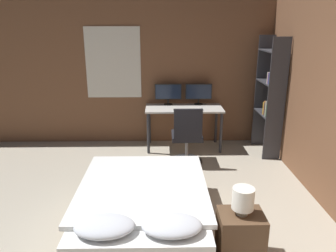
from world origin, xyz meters
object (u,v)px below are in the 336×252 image
at_px(bookshelf, 271,94).
at_px(monitor_left, 168,93).
at_px(bed, 143,208).
at_px(monitor_right, 199,93).
at_px(office_chair, 187,140).
at_px(keyboard, 185,110).
at_px(nightstand, 240,236).
at_px(desk, 184,113).
at_px(bedside_lamp, 243,199).
at_px(computer_mouse, 201,109).

bearing_deg(bookshelf, monitor_left, 163.75).
distance_m(bed, monitor_right, 2.96).
bearing_deg(office_chair, keyboard, 90.60).
bearing_deg(monitor_right, bookshelf, -23.34).
bearing_deg(keyboard, office_chair, -89.40).
bearing_deg(keyboard, monitor_left, 122.76).
height_order(nightstand, office_chair, office_chair).
relative_size(bed, desk, 1.39).
xyz_separation_m(monitor_left, bookshelf, (1.74, -0.51, 0.08)).
distance_m(nightstand, keyboard, 2.87).
xyz_separation_m(monitor_right, office_chair, (-0.28, -0.95, -0.59)).
bearing_deg(nightstand, office_chair, 98.70).
bearing_deg(office_chair, bedside_lamp, -81.30).
xyz_separation_m(monitor_left, computer_mouse, (0.57, -0.44, -0.21)).
relative_size(bedside_lamp, desk, 0.20).
distance_m(monitor_right, office_chair, 1.15).
bearing_deg(bookshelf, office_chair, -163.08).
bearing_deg(desk, keyboard, -90.00).
bearing_deg(monitor_left, bookshelf, -16.25).
distance_m(bedside_lamp, computer_mouse, 2.81).
bearing_deg(bookshelf, keyboard, 177.30).
bearing_deg(desk, nightstand, -83.27).
bearing_deg(keyboard, desk, 90.00).
distance_m(computer_mouse, bookshelf, 1.21).
bearing_deg(bedside_lamp, monitor_right, 91.31).
height_order(bed, bookshelf, bookshelf).
distance_m(bed, office_chair, 1.88).
bearing_deg(bookshelf, monitor_right, 156.66).
relative_size(nightstand, desk, 0.36).
bearing_deg(desk, monitor_right, 38.07).
xyz_separation_m(nightstand, desk, (-0.36, 3.02, 0.43)).
xyz_separation_m(bed, nightstand, (0.98, -0.52, 0.00)).
bearing_deg(nightstand, keyboard, 97.24).
bearing_deg(office_chair, bed, -109.46).
xyz_separation_m(bedside_lamp, monitor_right, (-0.07, 3.24, 0.34)).
distance_m(bed, desk, 2.61).
distance_m(desk, computer_mouse, 0.38).
relative_size(monitor_right, office_chair, 0.50).
bearing_deg(nightstand, bed, 151.74).
bearing_deg(monitor_left, desk, -38.07).
distance_m(bed, monitor_left, 2.84).
bearing_deg(nightstand, desk, 96.73).
xyz_separation_m(bedside_lamp, desk, (-0.36, 3.02, 0.01)).
bearing_deg(bed, keyboard, 74.79).
distance_m(monitor_right, keyboard, 0.56).
height_order(bed, bedside_lamp, bedside_lamp).
bearing_deg(desk, office_chair, -89.58).
xyz_separation_m(nightstand, keyboard, (-0.36, 2.80, 0.53)).
relative_size(nightstand, monitor_right, 1.01).
bearing_deg(computer_mouse, bookshelf, -3.36).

